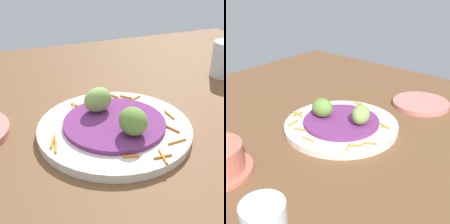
# 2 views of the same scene
# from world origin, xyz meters

# --- Properties ---
(table_surface) EXTENTS (1.10, 1.10, 0.02)m
(table_surface) POSITION_xyz_m (0.00, 0.00, 0.01)
(table_surface) COLOR brown
(table_surface) RESTS_ON ground
(main_plate) EXTENTS (0.27, 0.27, 0.02)m
(main_plate) POSITION_xyz_m (-0.04, 0.03, 0.03)
(main_plate) COLOR silver
(main_plate) RESTS_ON table_surface
(cabbage_bed) EXTENTS (0.18, 0.18, 0.01)m
(cabbage_bed) POSITION_xyz_m (-0.04, 0.03, 0.04)
(cabbage_bed) COLOR #702D6B
(cabbage_bed) RESTS_ON main_plate
(carrot_garnish) EXTENTS (0.23, 0.25, 0.00)m
(carrot_garnish) POSITION_xyz_m (-0.02, 0.02, 0.04)
(carrot_garnish) COLOR orange
(carrot_garnish) RESTS_ON main_plate
(guac_scoop_left) EXTENTS (0.07, 0.06, 0.05)m
(guac_scoop_left) POSITION_xyz_m (-0.05, 0.08, 0.07)
(guac_scoop_left) COLOR #84A851
(guac_scoop_left) RESTS_ON cabbage_bed
(guac_scoop_center) EXTENTS (0.05, 0.06, 0.05)m
(guac_scoop_center) POSITION_xyz_m (-0.02, -0.02, 0.07)
(guac_scoop_center) COLOR olive
(guac_scoop_center) RESTS_ON cabbage_bed
(side_plate_small) EXTENTS (0.16, 0.16, 0.01)m
(side_plate_small) POSITION_xyz_m (-0.29, 0.11, 0.03)
(side_plate_small) COLOR tan
(side_plate_small) RESTS_ON table_surface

